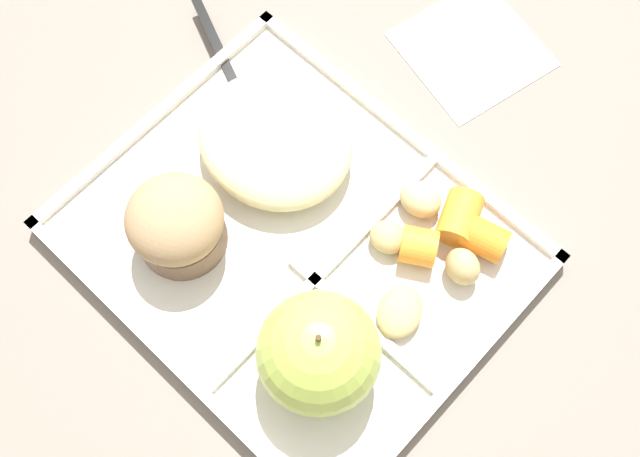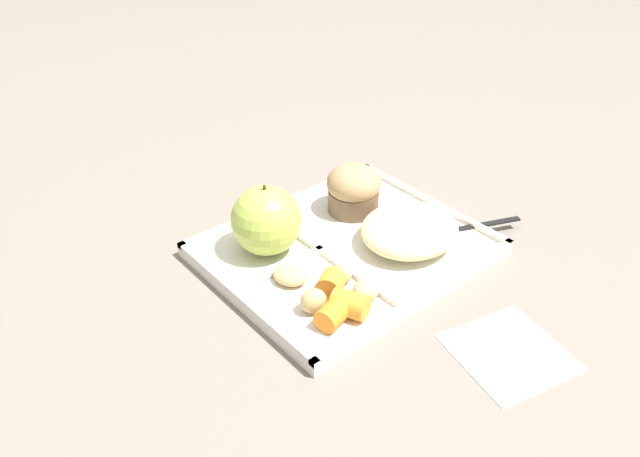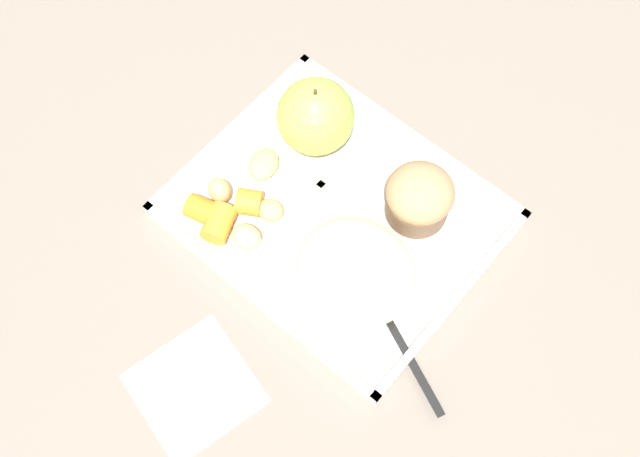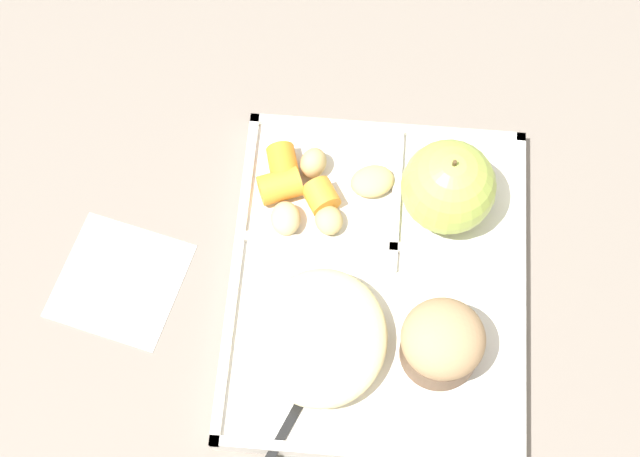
{
  "view_description": "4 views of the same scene",
  "coord_description": "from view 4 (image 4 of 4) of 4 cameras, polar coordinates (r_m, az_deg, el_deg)",
  "views": [
    {
      "loc": [
        -0.14,
        0.13,
        0.55
      ],
      "look_at": [
        -0.02,
        -0.01,
        0.06
      ],
      "focal_mm": 43.92,
      "sensor_mm": 36.0,
      "label": 1
    },
    {
      "loc": [
        -0.41,
        -0.44,
        0.44
      ],
      "look_at": [
        -0.03,
        0.02,
        0.04
      ],
      "focal_mm": 35.03,
      "sensor_mm": 36.0,
      "label": 2
    },
    {
      "loc": [
        0.21,
        -0.27,
        0.7
      ],
      "look_at": [
        0.01,
        -0.03,
        0.04
      ],
      "focal_mm": 42.38,
      "sensor_mm": 36.0,
      "label": 3
    },
    {
      "loc": [
        0.32,
        -0.02,
        0.82
      ],
      "look_at": [
        -0.03,
        -0.05,
        0.04
      ],
      "focal_mm": 57.11,
      "sensor_mm": 36.0,
      "label": 4
    }
  ],
  "objects": [
    {
      "name": "ground",
      "position": [
        0.88,
        3.2,
        -3.24
      ],
      "size": [
        6.0,
        6.0,
        0.0
      ],
      "primitive_type": "plane",
      "color": "slate"
    },
    {
      "name": "lunch_tray",
      "position": [
        0.88,
        3.23,
        -3.03
      ],
      "size": [
        0.31,
        0.25,
        0.02
      ],
      "color": "silver",
      "rests_on": "ground"
    },
    {
      "name": "green_apple",
      "position": [
        0.87,
        7.21,
        2.32
      ],
      "size": [
        0.08,
        0.08,
        0.09
      ],
      "color": "#A8C14C",
      "rests_on": "lunch_tray"
    },
    {
      "name": "bran_muffin",
      "position": [
        0.82,
        6.85,
        -6.35
      ],
      "size": [
        0.07,
        0.07,
        0.06
      ],
      "color": "brown",
      "rests_on": "lunch_tray"
    },
    {
      "name": "carrot_slice_small",
      "position": [
        0.89,
        -2.26,
        2.4
      ],
      "size": [
        0.04,
        0.04,
        0.03
      ],
      "primitive_type": "cylinder",
      "rotation": [
        0.0,
        1.57,
        1.96
      ],
      "color": "orange",
      "rests_on": "lunch_tray"
    },
    {
      "name": "carrot_slice_edge",
      "position": [
        0.89,
        0.07,
        1.82
      ],
      "size": [
        0.04,
        0.04,
        0.03
      ],
      "primitive_type": "cylinder",
      "rotation": [
        0.0,
        1.57,
        0.54
      ],
      "color": "orange",
      "rests_on": "lunch_tray"
    },
    {
      "name": "carrot_slice_center",
      "position": [
        0.9,
        -2.1,
        3.68
      ],
      "size": [
        0.04,
        0.03,
        0.03
      ],
      "primitive_type": "cylinder",
      "rotation": [
        0.0,
        1.57,
        0.26
      ],
      "color": "orange",
      "rests_on": "lunch_tray"
    },
    {
      "name": "potato_chunk_golden",
      "position": [
        0.9,
        -0.38,
        3.7
      ],
      "size": [
        0.03,
        0.03,
        0.03
      ],
      "primitive_type": "ellipsoid",
      "rotation": [
        0.0,
        0.0,
        5.98
      ],
      "color": "tan",
      "rests_on": "lunch_tray"
    },
    {
      "name": "potato_chunk_large",
      "position": [
        0.9,
        2.95,
        2.66
      ],
      "size": [
        0.04,
        0.05,
        0.02
      ],
      "primitive_type": "ellipsoid",
      "rotation": [
        0.0,
        0.0,
        1.94
      ],
      "color": "tan",
      "rests_on": "lunch_tray"
    },
    {
      "name": "potato_chunk_browned",
      "position": [
        0.88,
        0.5,
        0.47
      ],
      "size": [
        0.03,
        0.03,
        0.02
      ],
      "primitive_type": "ellipsoid",
      "rotation": [
        0.0,
        0.0,
        0.31
      ],
      "color": "tan",
      "rests_on": "lunch_tray"
    },
    {
      "name": "potato_chunk_wedge",
      "position": [
        0.88,
        -1.94,
        0.56
      ],
      "size": [
        0.03,
        0.03,
        0.02
      ],
      "primitive_type": "ellipsoid",
      "rotation": [
        0.0,
        0.0,
        0.15
      ],
      "color": "tan",
      "rests_on": "lunch_tray"
    },
    {
      "name": "egg_noodle_pile",
      "position": [
        0.83,
        0.09,
        -6.11
      ],
      "size": [
        0.12,
        0.11,
        0.04
      ],
      "primitive_type": "ellipsoid",
      "color": "beige",
      "rests_on": "lunch_tray"
    },
    {
      "name": "meatball_front",
      "position": [
        0.84,
        0.9,
        -6.13
      ],
      "size": [
        0.03,
        0.03,
        0.03
      ],
      "primitive_type": "sphere",
      "color": "brown",
      "rests_on": "lunch_tray"
    },
    {
      "name": "meatball_back",
      "position": [
        0.84,
        0.38,
        -5.63
      ],
      "size": [
        0.03,
        0.03,
        0.03
      ],
      "primitive_type": "sphere",
      "color": "brown",
      "rests_on": "lunch_tray"
    },
    {
      "name": "meatball_center",
      "position": [
        0.84,
        0.7,
        -5.88
      ],
      "size": [
        0.03,
        0.03,
        0.03
      ],
      "primitive_type": "sphere",
      "color": "#755B4C",
      "rests_on": "lunch_tray"
    },
    {
      "name": "plastic_fork",
      "position": [
        0.83,
        -1.36,
        -10.16
      ],
      "size": [
        0.16,
        0.08,
        0.0
      ],
      "color": "black",
      "rests_on": "lunch_tray"
    },
    {
      "name": "paper_napkin",
      "position": [
        0.9,
        -11.14,
        -2.87
      ],
      "size": [
        0.12,
        0.12,
        0.0
      ],
      "primitive_type": "cube",
      "rotation": [
        0.0,
        0.0,
        -0.24
      ],
      "color": "white",
      "rests_on": "ground"
    }
  ]
}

